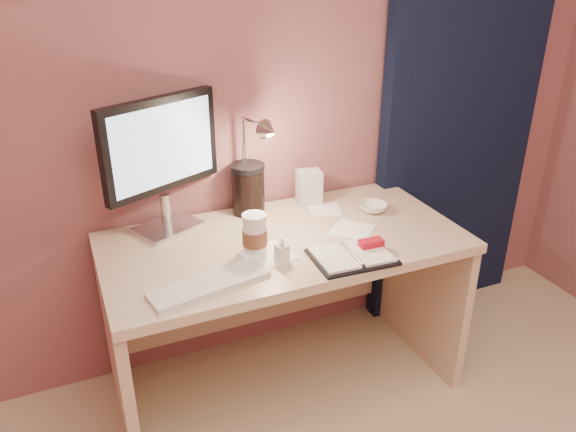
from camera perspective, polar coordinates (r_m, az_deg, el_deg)
name	(u,v)px	position (r m, az deg, el deg)	size (l,w,h in m)	color
room	(446,95)	(2.77, 15.80, 11.73)	(3.50, 3.50, 3.50)	#C6B28E
desk	(278,278)	(2.36, -1.07, -6.36)	(1.40, 0.70, 0.73)	beige
monitor	(160,154)	(2.19, -12.88, 6.21)	(0.47, 0.27, 0.54)	silver
keyboard	(209,284)	(1.91, -7.99, -6.89)	(0.41, 0.12, 0.02)	silver
planner	(354,255)	(2.07, 6.69, -3.95)	(0.30, 0.23, 0.05)	black
paper_a	(268,255)	(2.07, -2.05, -4.00)	(0.17, 0.17, 0.00)	white
paper_b	(325,209)	(2.43, 3.74, 0.66)	(0.13, 0.13, 0.00)	white
paper_c	(352,230)	(2.27, 6.55, -1.38)	(0.15, 0.15, 0.00)	white
coffee_cup	(255,234)	(2.07, -3.40, -1.87)	(0.09, 0.09, 0.15)	silver
bowl	(373,207)	(2.44, 8.66, 0.88)	(0.12, 0.12, 0.04)	white
lotion_bottle	(282,249)	(2.02, -0.62, -3.39)	(0.04, 0.04, 0.10)	silver
dark_jar	(248,191)	(2.37, -4.06, 2.51)	(0.14, 0.14, 0.19)	black
product_box	(309,187)	(2.47, 2.16, 2.95)	(0.10, 0.08, 0.15)	silver
desk_lamp	(246,159)	(2.22, -4.31, 5.75)	(0.15, 0.27, 0.44)	silver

